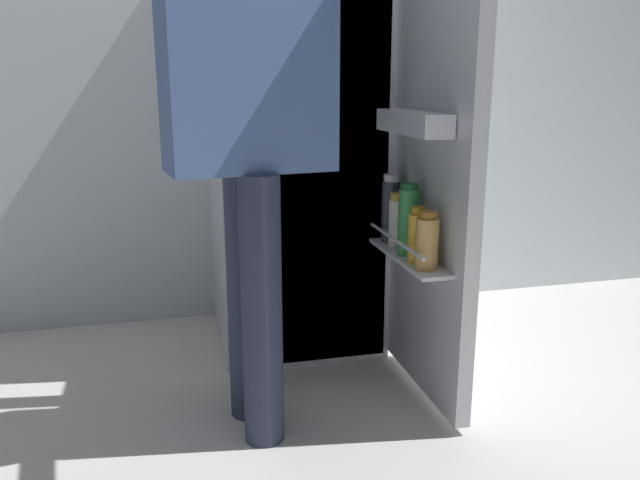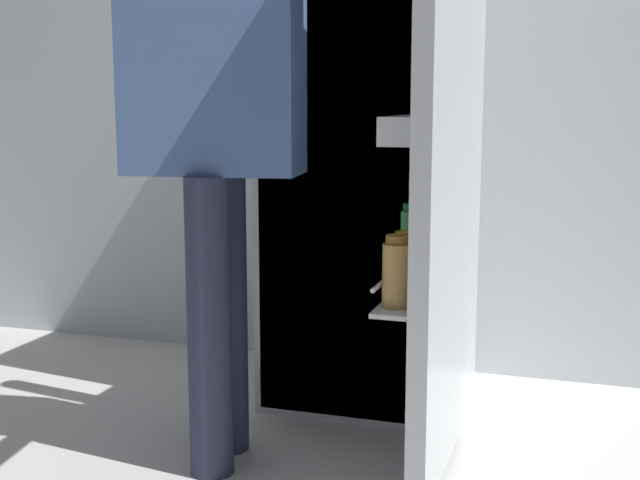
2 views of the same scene
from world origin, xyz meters
TOP-DOWN VIEW (x-y plane):
  - ground_plane at (0.00, 0.00)m, footprint 6.59×6.59m
  - kitchen_wall at (0.00, 0.94)m, footprint 4.40×0.10m
  - refrigerator at (0.03, 0.52)m, footprint 0.68×1.24m
  - person at (-0.26, -0.13)m, footprint 0.63×0.74m

SIDE VIEW (x-z plane):
  - ground_plane at x=0.00m, z-range 0.00..0.00m
  - refrigerator at x=0.03m, z-range 0.00..1.72m
  - person at x=-0.26m, z-range 0.17..1.81m
  - kitchen_wall at x=0.00m, z-range 0.00..2.58m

